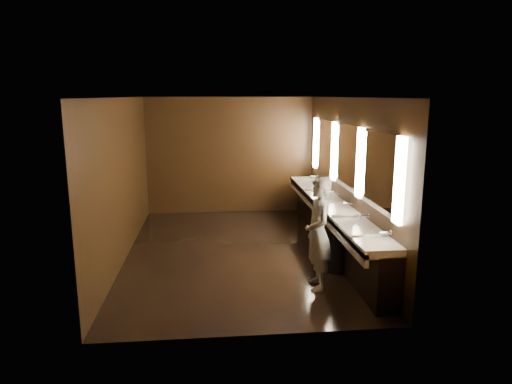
% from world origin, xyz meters
% --- Properties ---
extents(floor, '(6.00, 6.00, 0.00)m').
position_xyz_m(floor, '(0.00, 0.00, 0.00)').
color(floor, black).
rests_on(floor, ground).
extents(ceiling, '(4.00, 6.00, 0.02)m').
position_xyz_m(ceiling, '(0.00, 0.00, 2.80)').
color(ceiling, '#2D2D2B').
rests_on(ceiling, wall_back).
extents(wall_back, '(4.00, 0.02, 2.80)m').
position_xyz_m(wall_back, '(0.00, 3.00, 1.40)').
color(wall_back, black).
rests_on(wall_back, floor).
extents(wall_front, '(4.00, 0.02, 2.80)m').
position_xyz_m(wall_front, '(0.00, -3.00, 1.40)').
color(wall_front, black).
rests_on(wall_front, floor).
extents(wall_left, '(0.02, 6.00, 2.80)m').
position_xyz_m(wall_left, '(-2.00, 0.00, 1.40)').
color(wall_left, black).
rests_on(wall_left, floor).
extents(wall_right, '(0.02, 6.00, 2.80)m').
position_xyz_m(wall_right, '(2.00, 0.00, 1.40)').
color(wall_right, black).
rests_on(wall_right, floor).
extents(sink_counter, '(0.55, 5.40, 1.01)m').
position_xyz_m(sink_counter, '(1.79, 0.00, 0.50)').
color(sink_counter, black).
rests_on(sink_counter, floor).
extents(mirror_band, '(0.06, 5.03, 1.15)m').
position_xyz_m(mirror_band, '(1.98, -0.00, 1.75)').
color(mirror_band, '#FCE1BA').
rests_on(mirror_band, wall_right).
extents(person, '(0.41, 0.61, 1.68)m').
position_xyz_m(person, '(1.09, -1.69, 0.84)').
color(person, '#99C3E5').
rests_on(person, floor).
extents(trash_bin, '(0.46, 0.46, 0.60)m').
position_xyz_m(trash_bin, '(1.58, -1.08, 0.30)').
color(trash_bin, black).
rests_on(trash_bin, floor).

